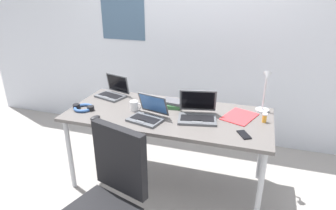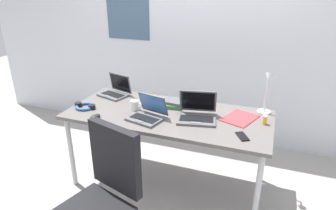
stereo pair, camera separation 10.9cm
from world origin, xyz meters
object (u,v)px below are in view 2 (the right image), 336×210
object	(u,v)px
laptop_back_left	(147,114)
laptop_front_right	(197,114)
pill_bottle	(265,120)
computer_mouse	(95,116)
cell_phone	(242,136)
book_stack	(173,104)
desk_lamp	(266,93)
headphones	(85,106)
coffee_mug	(135,105)
paper_folder_back_left	(240,118)
laptop_mid_desk	(115,91)

from	to	relation	value
laptop_back_left	laptop_front_right	bearing A→B (deg)	20.48
pill_bottle	computer_mouse	bearing A→B (deg)	-164.16
cell_phone	book_stack	size ratio (longest dim) A/B	0.69
laptop_front_right	book_stack	size ratio (longest dim) A/B	1.87
pill_bottle	laptop_back_left	bearing A→B (deg)	-165.55
computer_mouse	pill_bottle	bearing A→B (deg)	37.20
laptop_back_left	book_stack	size ratio (longest dim) A/B	1.67
desk_lamp	laptop_back_left	xyz separation A→B (m)	(-0.93, -0.45, -0.16)
cell_phone	headphones	size ratio (longest dim) A/B	0.64
cell_phone	computer_mouse	bearing A→B (deg)	155.67
laptop_back_left	cell_phone	world-z (taller)	laptop_back_left
book_stack	coffee_mug	world-z (taller)	coffee_mug
cell_phone	pill_bottle	bearing A→B (deg)	34.60
book_stack	paper_folder_back_left	size ratio (longest dim) A/B	0.64
laptop_back_left	computer_mouse	xyz separation A→B (m)	(-0.42, -0.14, -0.03)
desk_lamp	paper_folder_back_left	world-z (taller)	desk_lamp
laptop_front_right	cell_phone	world-z (taller)	laptop_front_right
headphones	laptop_back_left	bearing A→B (deg)	-1.71
computer_mouse	book_stack	world-z (taller)	book_stack
desk_lamp	paper_folder_back_left	size ratio (longest dim) A/B	1.29
laptop_front_right	headphones	xyz separation A→B (m)	(-1.04, -0.13, -0.03)
laptop_front_right	computer_mouse	world-z (taller)	laptop_front_right
paper_folder_back_left	coffee_mug	world-z (taller)	coffee_mug
laptop_back_left	paper_folder_back_left	distance (m)	0.79
cell_phone	coffee_mug	bearing A→B (deg)	140.36
laptop_mid_desk	paper_folder_back_left	xyz separation A→B (m)	(1.28, -0.12, -0.04)
computer_mouse	coffee_mug	world-z (taller)	coffee_mug
pill_bottle	book_stack	distance (m)	0.83
headphones	pill_bottle	size ratio (longest dim) A/B	2.71
laptop_mid_desk	computer_mouse	size ratio (longest dim) A/B	3.49
laptop_mid_desk	laptop_back_left	xyz separation A→B (m)	(0.54, -0.41, -0.00)
laptop_mid_desk	laptop_back_left	size ratio (longest dim) A/B	1.01
headphones	pill_bottle	world-z (taller)	pill_bottle
laptop_back_left	paper_folder_back_left	world-z (taller)	laptop_back_left
laptop_mid_desk	laptop_front_right	distance (m)	0.97
computer_mouse	coffee_mug	bearing A→B (deg)	71.80
laptop_front_right	laptop_back_left	bearing A→B (deg)	-159.52
coffee_mug	cell_phone	bearing A→B (deg)	-10.59
desk_lamp	laptop_front_right	size ratio (longest dim) A/B	1.08
cell_phone	headphones	bearing A→B (deg)	148.48
laptop_back_left	cell_phone	size ratio (longest dim) A/B	2.43
book_stack	coffee_mug	bearing A→B (deg)	-148.84
desk_lamp	cell_phone	distance (m)	0.54
book_stack	coffee_mug	xyz separation A→B (m)	(-0.30, -0.18, 0.01)
laptop_front_right	coffee_mug	world-z (taller)	laptop_front_right
book_stack	coffee_mug	size ratio (longest dim) A/B	1.75
laptop_back_left	cell_phone	xyz separation A→B (m)	(0.80, -0.04, -0.04)
desk_lamp	pill_bottle	distance (m)	0.26
cell_phone	pill_bottle	xyz separation A→B (m)	(0.14, 0.29, 0.04)
laptop_front_right	computer_mouse	bearing A→B (deg)	-160.34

